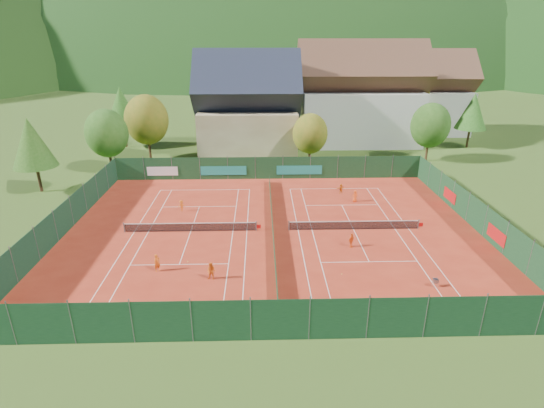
% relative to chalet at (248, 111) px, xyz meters
% --- Properties ---
extents(ground, '(600.00, 600.00, 0.00)m').
position_rel_chalet_xyz_m(ground, '(3.00, -30.00, -6.64)').
color(ground, '#304D18').
rests_on(ground, ground).
extents(clay_pad, '(40.00, 32.00, 0.01)m').
position_rel_chalet_xyz_m(clay_pad, '(3.00, -30.00, -6.62)').
color(clay_pad, '#A82B18').
rests_on(clay_pad, ground).
extents(court_markings_left, '(11.03, 23.83, 0.00)m').
position_rel_chalet_xyz_m(court_markings_left, '(-5.00, -30.00, -6.61)').
color(court_markings_left, white).
rests_on(court_markings_left, ground).
extents(court_markings_right, '(11.03, 23.83, 0.00)m').
position_rel_chalet_xyz_m(court_markings_right, '(11.00, -30.00, -6.61)').
color(court_markings_right, white).
rests_on(court_markings_right, ground).
extents(tennis_net_left, '(13.30, 0.10, 1.02)m').
position_rel_chalet_xyz_m(tennis_net_left, '(-4.85, -30.00, -6.12)').
color(tennis_net_left, '#59595B').
rests_on(tennis_net_left, ground).
extents(tennis_net_right, '(13.30, 0.10, 1.02)m').
position_rel_chalet_xyz_m(tennis_net_right, '(11.15, -30.00, -6.12)').
color(tennis_net_right, '#59595B').
rests_on(tennis_net_right, ground).
extents(court_divider, '(0.03, 28.80, 1.00)m').
position_rel_chalet_xyz_m(court_divider, '(3.00, -30.00, -6.12)').
color(court_divider, '#13341C').
rests_on(court_divider, ground).
extents(fence_north, '(40.00, 0.10, 3.00)m').
position_rel_chalet_xyz_m(fence_north, '(2.54, -14.01, -5.16)').
color(fence_north, '#153B1E').
rests_on(fence_north, ground).
extents(fence_south, '(40.00, 0.04, 3.00)m').
position_rel_chalet_xyz_m(fence_south, '(3.00, -46.00, -5.12)').
color(fence_south, '#12331B').
rests_on(fence_south, ground).
extents(fence_west, '(0.04, 32.00, 3.00)m').
position_rel_chalet_xyz_m(fence_west, '(-17.00, -30.00, -5.12)').
color(fence_west, '#143722').
rests_on(fence_west, ground).
extents(fence_east, '(0.09, 32.00, 3.00)m').
position_rel_chalet_xyz_m(fence_east, '(23.00, -29.95, -5.14)').
color(fence_east, '#14381C').
rests_on(fence_east, ground).
extents(chalet, '(16.20, 12.00, 16.00)m').
position_rel_chalet_xyz_m(chalet, '(0.00, 0.00, 0.00)').
color(chalet, beige).
rests_on(chalet, ground).
extents(hotel_block_a, '(21.60, 11.00, 17.25)m').
position_rel_chalet_xyz_m(hotel_block_a, '(19.00, 6.00, 0.76)').
color(hotel_block_a, silver).
rests_on(hotel_block_a, ground).
extents(hotel_block_b, '(17.28, 10.00, 15.50)m').
position_rel_chalet_xyz_m(hotel_block_b, '(33.00, 14.00, -0.01)').
color(hotel_block_b, silver).
rests_on(hotel_block_b, ground).
extents(tree_west_front, '(5.72, 5.72, 8.69)m').
position_rel_chalet_xyz_m(tree_west_front, '(-19.00, -10.00, -1.23)').
color(tree_west_front, '#412C17').
rests_on(tree_west_front, ground).
extents(tree_west_mid, '(6.44, 6.44, 9.78)m').
position_rel_chalet_xyz_m(tree_west_mid, '(-15.00, -4.00, -0.56)').
color(tree_west_mid, '#432718').
rests_on(tree_west_mid, ground).
extents(tree_west_back, '(5.60, 5.60, 10.00)m').
position_rel_chalet_xyz_m(tree_west_back, '(-21.00, 4.00, 0.11)').
color(tree_west_back, '#452818').
rests_on(tree_west_back, ground).
extents(tree_center, '(5.01, 5.01, 7.60)m').
position_rel_chalet_xyz_m(tree_center, '(9.00, -8.00, -1.91)').
color(tree_center, '#422C17').
rests_on(tree_center, ground).
extents(tree_east_front, '(5.72, 5.72, 8.69)m').
position_rel_chalet_xyz_m(tree_east_front, '(27.00, -6.00, -1.23)').
color(tree_east_front, '#4B301B').
rests_on(tree_east_front, ground).
extents(tree_east_mid, '(5.04, 5.04, 9.00)m').
position_rel_chalet_xyz_m(tree_east_mid, '(37.00, 2.00, -0.56)').
color(tree_east_mid, '#4A331A').
rests_on(tree_east_mid, ground).
extents(tree_west_side, '(5.04, 5.04, 9.00)m').
position_rel_chalet_xyz_m(tree_west_side, '(-25.00, -18.00, -0.56)').
color(tree_west_side, '#462819').
rests_on(tree_west_side, ground).
extents(tree_east_back, '(7.15, 7.15, 10.86)m').
position_rel_chalet_xyz_m(tree_east_back, '(29.00, 10.00, 0.12)').
color(tree_east_back, '#4E371B').
rests_on(tree_east_back, ground).
extents(mountain_backdrop, '(820.00, 530.00, 242.00)m').
position_rel_chalet_xyz_m(mountain_backdrop, '(31.54, 203.48, -46.26)').
color(mountain_backdrop, black).
rests_on(mountain_backdrop, ground).
extents(ball_hopper, '(0.34, 0.34, 0.80)m').
position_rel_chalet_xyz_m(ball_hopper, '(15.07, -40.34, -6.07)').
color(ball_hopper, slate).
rests_on(ball_hopper, ground).
extents(loose_ball_0, '(0.07, 0.07, 0.07)m').
position_rel_chalet_xyz_m(loose_ball_0, '(-4.37, -35.97, -6.59)').
color(loose_ball_0, '#CCD833').
rests_on(loose_ball_0, ground).
extents(loose_ball_1, '(0.07, 0.07, 0.07)m').
position_rel_chalet_xyz_m(loose_ball_1, '(8.32, -38.34, -6.59)').
color(loose_ball_1, '#CCD833').
rests_on(loose_ball_1, ground).
extents(player_left_near, '(0.64, 0.64, 1.51)m').
position_rel_chalet_xyz_m(player_left_near, '(-6.55, -37.39, -5.87)').
color(player_left_near, orange).
rests_on(player_left_near, ground).
extents(player_left_mid, '(0.84, 0.72, 1.49)m').
position_rel_chalet_xyz_m(player_left_mid, '(-2.03, -38.81, -5.88)').
color(player_left_mid, '#E55D14').
rests_on(player_left_mid, ground).
extents(player_left_far, '(0.89, 0.65, 1.24)m').
position_rel_chalet_xyz_m(player_left_far, '(-6.73, -24.78, -6.00)').
color(player_left_far, orange).
rests_on(player_left_far, ground).
extents(player_right_near, '(0.80, 0.80, 1.36)m').
position_rel_chalet_xyz_m(player_right_near, '(9.99, -33.68, -5.94)').
color(player_right_near, '#EB5314').
rests_on(player_right_near, ground).
extents(player_right_far_a, '(0.71, 0.51, 1.36)m').
position_rel_chalet_xyz_m(player_right_far_a, '(12.66, -22.56, -5.94)').
color(player_right_far_a, '#FA4F16').
rests_on(player_right_far_a, ground).
extents(player_right_far_b, '(1.16, 0.70, 1.20)m').
position_rel_chalet_xyz_m(player_right_far_b, '(11.56, -19.79, -6.03)').
color(player_right_far_b, orange).
rests_on(player_right_far_b, ground).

